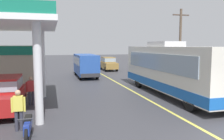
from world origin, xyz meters
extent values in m
plane|color=#38383D|center=(0.00, 20.00, 0.00)|extent=(120.00, 120.00, 0.00)
cube|color=#D8CC4C|center=(0.00, 15.00, 0.00)|extent=(0.16, 50.00, 0.01)
cube|color=silver|center=(2.16, 7.80, 1.88)|extent=(2.50, 11.00, 2.90)
cube|color=#1959B2|center=(2.16, 7.80, 0.77)|extent=(2.54, 11.04, 0.56)
cube|color=#8C9EAD|center=(0.89, 7.80, 2.33)|extent=(0.06, 9.35, 1.10)
cube|color=#8C9EAD|center=(3.43, 7.80, 2.33)|extent=(0.06, 9.35, 1.10)
cube|color=#B2B2B7|center=(2.16, 8.80, 3.51)|extent=(1.60, 2.80, 0.36)
cylinder|color=black|center=(1.06, 3.90, 0.50)|extent=(0.30, 1.00, 1.00)
cylinder|color=black|center=(1.06, 11.10, 0.50)|extent=(0.30, 1.00, 1.00)
cylinder|color=black|center=(3.26, 11.10, 0.50)|extent=(0.30, 1.00, 1.00)
cylinder|color=silver|center=(-6.39, 3.94, 2.30)|extent=(0.36, 0.36, 4.60)
cylinder|color=silver|center=(-6.39, 9.34, 2.30)|extent=(0.36, 0.36, 4.60)
cube|color=maroon|center=(-8.18, 6.19, 0.72)|extent=(1.70, 4.20, 0.80)
cube|color=maroon|center=(-8.18, 6.39, 1.47)|extent=(1.50, 2.31, 0.70)
cube|color=#8C9EAD|center=(-8.18, 6.39, 1.47)|extent=(1.53, 2.35, 0.49)
cylinder|color=black|center=(-7.43, 4.69, 0.32)|extent=(0.20, 0.64, 0.64)
cylinder|color=black|center=(-7.43, 7.69, 0.32)|extent=(0.20, 0.64, 0.64)
cube|color=#264C9E|center=(-2.20, 18.45, 1.39)|extent=(2.00, 6.00, 2.10)
cube|color=#8C9EAD|center=(-2.20, 18.45, 1.79)|extent=(2.04, 5.10, 0.80)
cube|color=#2D2D33|center=(-2.20, 15.40, 0.54)|extent=(1.90, 0.16, 0.36)
cylinder|color=black|center=(-3.08, 16.45, 0.38)|extent=(0.22, 0.76, 0.76)
cylinder|color=black|center=(-1.32, 16.45, 0.38)|extent=(0.22, 0.76, 0.76)
cylinder|color=black|center=(-3.08, 20.45, 0.38)|extent=(0.22, 0.76, 0.76)
cylinder|color=black|center=(-1.32, 20.45, 0.38)|extent=(0.22, 0.76, 0.76)
cylinder|color=black|center=(-6.72, 1.85, 0.30)|extent=(0.10, 0.60, 0.60)
cylinder|color=black|center=(-6.72, 3.05, 0.30)|extent=(0.10, 0.60, 0.60)
cube|color=navy|center=(-6.72, 2.45, 0.50)|extent=(0.20, 1.30, 0.36)
cube|color=black|center=(-6.72, 2.60, 0.72)|extent=(0.24, 0.60, 0.12)
cylinder|color=#2D2D33|center=(-6.72, 1.90, 0.90)|extent=(0.55, 0.04, 0.04)
cylinder|color=#33333F|center=(-7.07, 7.32, 0.41)|extent=(0.14, 0.14, 0.82)
cylinder|color=#33333F|center=(-6.89, 7.32, 0.41)|extent=(0.14, 0.14, 0.82)
cube|color=#BF3333|center=(-6.98, 7.32, 1.12)|extent=(0.36, 0.22, 0.60)
sphere|color=tan|center=(-6.98, 7.32, 1.55)|extent=(0.22, 0.22, 0.22)
cylinder|color=#BF3333|center=(-7.21, 7.32, 1.07)|extent=(0.09, 0.09, 0.58)
cylinder|color=#BF3333|center=(-6.75, 7.32, 1.07)|extent=(0.09, 0.09, 0.58)
cylinder|color=#33333F|center=(-7.23, 3.32, 0.41)|extent=(0.14, 0.14, 0.82)
cylinder|color=#33333F|center=(-7.05, 3.32, 0.41)|extent=(0.14, 0.14, 0.82)
cube|color=#D8CC4C|center=(-7.14, 3.32, 1.12)|extent=(0.36, 0.22, 0.60)
sphere|color=tan|center=(-7.14, 3.32, 1.55)|extent=(0.22, 0.22, 0.22)
cylinder|color=#D8CC4C|center=(-7.37, 3.32, 1.07)|extent=(0.09, 0.09, 0.58)
cylinder|color=#D8CC4C|center=(-6.91, 3.32, 1.07)|extent=(0.09, 0.09, 0.58)
cube|color=olive|center=(1.85, 24.23, 0.72)|extent=(1.70, 4.20, 0.80)
cube|color=olive|center=(1.85, 24.43, 1.47)|extent=(1.50, 2.31, 0.70)
cube|color=#8C9EAD|center=(1.85, 24.43, 1.47)|extent=(1.53, 2.35, 0.49)
cylinder|color=black|center=(1.10, 22.73, 0.32)|extent=(0.20, 0.64, 0.64)
cylinder|color=black|center=(2.60, 22.73, 0.32)|extent=(0.20, 0.64, 0.64)
cylinder|color=black|center=(1.10, 25.73, 0.32)|extent=(0.20, 0.64, 0.64)
cylinder|color=black|center=(2.60, 25.73, 0.32)|extent=(0.20, 0.64, 0.64)
cylinder|color=brown|center=(6.85, 14.42, 3.53)|extent=(0.24, 0.24, 7.05)
cube|color=#4C3D33|center=(6.85, 14.42, 6.45)|extent=(1.80, 0.12, 0.12)
camera|label=1|loc=(-5.84, -6.07, 3.37)|focal=36.34mm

